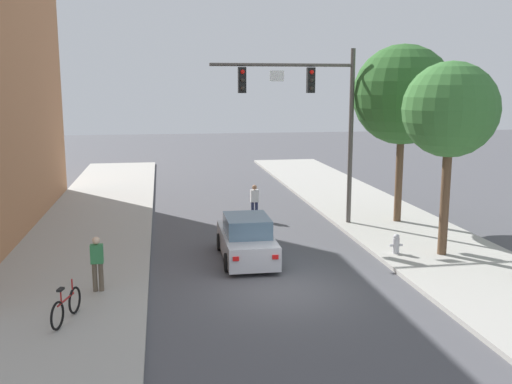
# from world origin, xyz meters

# --- Properties ---
(ground_plane) EXTENTS (120.00, 120.00, 0.00)m
(ground_plane) POSITION_xyz_m (0.00, 0.00, 0.00)
(ground_plane) COLOR #4C4C51
(sidewalk_left) EXTENTS (5.00, 60.00, 0.15)m
(sidewalk_left) POSITION_xyz_m (-6.50, 0.00, 0.07)
(sidewalk_left) COLOR #A8A59E
(sidewalk_left) RESTS_ON ground
(sidewalk_right) EXTENTS (5.00, 60.00, 0.15)m
(sidewalk_right) POSITION_xyz_m (6.50, 0.00, 0.07)
(sidewalk_right) COLOR #A8A59E
(sidewalk_right) RESTS_ON ground
(traffic_signal_mast) EXTENTS (6.17, 0.38, 7.50)m
(traffic_signal_mast) POSITION_xyz_m (2.88, 7.63, 5.32)
(traffic_signal_mast) COLOR #514C47
(traffic_signal_mast) RESTS_ON sidewalk_right
(car_lead_silver) EXTENTS (1.86, 4.25, 1.60)m
(car_lead_silver) POSITION_xyz_m (-0.61, 3.29, 0.72)
(car_lead_silver) COLOR #B7B7BC
(car_lead_silver) RESTS_ON ground
(pedestrian_sidewalk_left_walker) EXTENTS (0.36, 0.22, 1.64)m
(pedestrian_sidewalk_left_walker) POSITION_xyz_m (-5.43, 0.42, 1.06)
(pedestrian_sidewalk_left_walker) COLOR brown
(pedestrian_sidewalk_left_walker) RESTS_ON sidewalk_left
(pedestrian_crossing_road) EXTENTS (0.36, 0.22, 1.64)m
(pedestrian_crossing_road) POSITION_xyz_m (0.67, 9.38, 0.91)
(pedestrian_crossing_road) COLOR #232847
(pedestrian_crossing_road) RESTS_ON ground
(bicycle_leaning) EXTENTS (0.52, 1.72, 0.98)m
(bicycle_leaning) POSITION_xyz_m (-6.00, -1.73, 0.54)
(bicycle_leaning) COLOR black
(bicycle_leaning) RESTS_ON sidewalk_left
(fire_hydrant) EXTENTS (0.48, 0.24, 0.72)m
(fire_hydrant) POSITION_xyz_m (4.74, 2.68, 0.51)
(fire_hydrant) COLOR #B2B2B7
(fire_hydrant) RESTS_ON sidewalk_right
(street_tree_nearest) EXTENTS (3.29, 3.29, 6.78)m
(street_tree_nearest) POSITION_xyz_m (6.33, 2.34, 5.25)
(street_tree_nearest) COLOR brown
(street_tree_nearest) RESTS_ON sidewalk_right
(street_tree_second) EXTENTS (4.29, 4.29, 7.72)m
(street_tree_second) POSITION_xyz_m (6.84, 7.53, 5.70)
(street_tree_second) COLOR brown
(street_tree_second) RESTS_ON sidewalk_right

